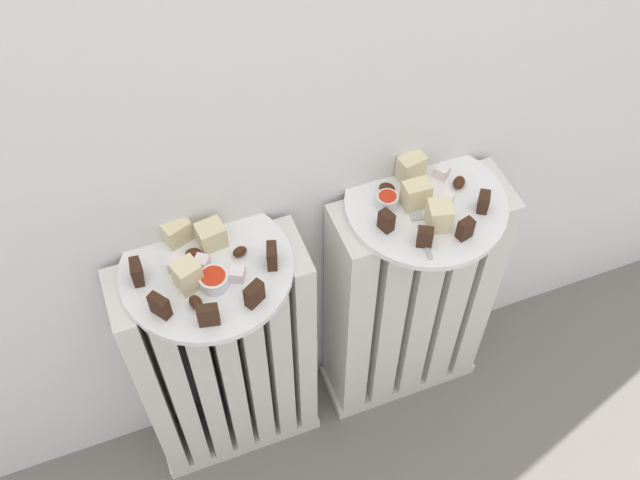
{
  "coord_description": "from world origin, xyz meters",
  "views": [
    {
      "loc": [
        -0.27,
        -0.42,
        1.55
      ],
      "look_at": [
        0.0,
        0.28,
        0.59
      ],
      "focal_mm": 41.27,
      "sensor_mm": 36.0,
      "label": 1
    }
  ],
  "objects_px": {
    "plate_right": "(426,203)",
    "radiator_left": "(226,363)",
    "jam_bowl_left": "(214,280)",
    "plate_left": "(207,268)",
    "jam_bowl_right": "(387,200)",
    "fork": "(421,230)",
    "radiator_right": "(408,304)"
  },
  "relations": [
    {
      "from": "radiator_left",
      "to": "jam_bowl_left",
      "type": "distance_m",
      "value": 0.33
    },
    {
      "from": "radiator_right",
      "to": "jam_bowl_right",
      "type": "distance_m",
      "value": 0.34
    },
    {
      "from": "plate_right",
      "to": "fork",
      "type": "height_order",
      "value": "fork"
    },
    {
      "from": "radiator_left",
      "to": "plate_left",
      "type": "distance_m",
      "value": 0.31
    },
    {
      "from": "jam_bowl_left",
      "to": "plate_right",
      "type": "bearing_deg",
      "value": 5.85
    },
    {
      "from": "radiator_right",
      "to": "plate_left",
      "type": "height_order",
      "value": "plate_left"
    },
    {
      "from": "jam_bowl_left",
      "to": "plate_left",
      "type": "bearing_deg",
      "value": 94.41
    },
    {
      "from": "radiator_left",
      "to": "jam_bowl_right",
      "type": "height_order",
      "value": "jam_bowl_right"
    },
    {
      "from": "jam_bowl_left",
      "to": "radiator_right",
      "type": "bearing_deg",
      "value": 5.85
    },
    {
      "from": "plate_left",
      "to": "jam_bowl_left",
      "type": "height_order",
      "value": "jam_bowl_left"
    },
    {
      "from": "plate_right",
      "to": "jam_bowl_right",
      "type": "height_order",
      "value": "jam_bowl_right"
    },
    {
      "from": "radiator_right",
      "to": "jam_bowl_right",
      "type": "bearing_deg",
      "value": 168.17
    },
    {
      "from": "radiator_left",
      "to": "jam_bowl_right",
      "type": "relative_size",
      "value": 16.54
    },
    {
      "from": "radiator_left",
      "to": "plate_left",
      "type": "relative_size",
      "value": 2.16
    },
    {
      "from": "fork",
      "to": "radiator_right",
      "type": "bearing_deg",
      "value": 56.86
    },
    {
      "from": "plate_left",
      "to": "plate_right",
      "type": "xyz_separation_m",
      "value": [
        0.38,
        0.0,
        0.0
      ]
    },
    {
      "from": "radiator_left",
      "to": "fork",
      "type": "bearing_deg",
      "value": -9.0
    },
    {
      "from": "radiator_left",
      "to": "jam_bowl_left",
      "type": "height_order",
      "value": "jam_bowl_left"
    },
    {
      "from": "plate_right",
      "to": "jam_bowl_left",
      "type": "distance_m",
      "value": 0.38
    },
    {
      "from": "plate_left",
      "to": "fork",
      "type": "distance_m",
      "value": 0.35
    },
    {
      "from": "jam_bowl_left",
      "to": "jam_bowl_right",
      "type": "height_order",
      "value": "jam_bowl_right"
    },
    {
      "from": "radiator_left",
      "to": "jam_bowl_left",
      "type": "xyz_separation_m",
      "value": [
        0.0,
        -0.04,
        0.33
      ]
    },
    {
      "from": "plate_right",
      "to": "jam_bowl_left",
      "type": "xyz_separation_m",
      "value": [
        -0.38,
        -0.04,
        0.02
      ]
    },
    {
      "from": "radiator_right",
      "to": "fork",
      "type": "height_order",
      "value": "fork"
    },
    {
      "from": "plate_left",
      "to": "plate_right",
      "type": "distance_m",
      "value": 0.38
    },
    {
      "from": "plate_right",
      "to": "radiator_left",
      "type": "bearing_deg",
      "value": 180.0
    },
    {
      "from": "jam_bowl_right",
      "to": "plate_left",
      "type": "bearing_deg",
      "value": -177.46
    },
    {
      "from": "plate_right",
      "to": "jam_bowl_right",
      "type": "relative_size",
      "value": 7.65
    },
    {
      "from": "plate_right",
      "to": "jam_bowl_right",
      "type": "bearing_deg",
      "value": 168.17
    },
    {
      "from": "radiator_left",
      "to": "plate_right",
      "type": "xyz_separation_m",
      "value": [
        0.38,
        0.0,
        0.31
      ]
    },
    {
      "from": "jam_bowl_left",
      "to": "fork",
      "type": "xyz_separation_m",
      "value": [
        0.35,
        -0.02,
        -0.01
      ]
    },
    {
      "from": "plate_left",
      "to": "plate_right",
      "type": "height_order",
      "value": "same"
    }
  ]
}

